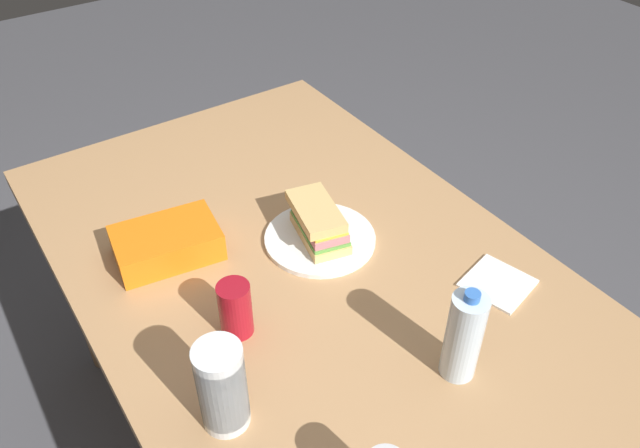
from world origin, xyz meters
name	(u,v)px	position (x,y,z in m)	size (l,w,h in m)	color
ground_plane	(309,448)	(0.00, 0.00, 0.00)	(8.00, 8.00, 0.00)	#4C4C51
dining_table	(305,292)	(0.00, 0.00, 0.67)	(1.50, 0.96, 0.77)	tan
paper_plate	(320,238)	(0.04, -0.07, 0.78)	(0.26, 0.26, 0.01)	white
sandwich	(319,222)	(0.05, -0.07, 0.82)	(0.20, 0.13, 0.08)	#DBB26B
soda_can_red	(235,309)	(-0.09, 0.22, 0.83)	(0.07, 0.07, 0.12)	maroon
chip_bag	(167,243)	(0.20, 0.24, 0.81)	(0.23, 0.15, 0.07)	orange
water_bottle_tall	(464,336)	(-0.41, -0.07, 0.87)	(0.07, 0.07, 0.21)	silver
plastic_cup_stack	(222,387)	(-0.26, 0.33, 0.86)	(0.08, 0.08, 0.18)	silver
paper_napkin	(498,283)	(-0.29, -0.31, 0.77)	(0.13, 0.13, 0.01)	white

